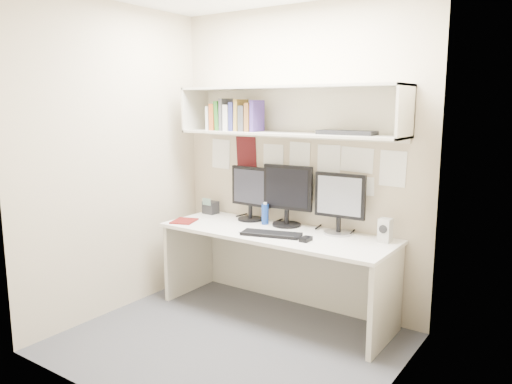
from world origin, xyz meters
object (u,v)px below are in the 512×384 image
Objects in this scene: maroon_notebook at (184,221)px; desk at (276,273)px; monitor_right at (340,201)px; keyboard at (271,234)px; desk_phone at (211,207)px; monitor_left at (251,191)px; speaker at (385,230)px; monitor_center at (287,194)px.

desk is at bearing -6.99° from maroon_notebook.
monitor_right is 1.03× the size of keyboard.
desk_phone is at bearing 166.24° from desk.
maroon_notebook is at bearing -168.03° from desk.
monitor_left is 0.98× the size of monitor_right.
monitor_right is 0.44m from speaker.
keyboard is at bearing -35.57° from monitor_left.
monitor_left is 0.39m from monitor_center.
desk is 8.63× the size of maroon_notebook.
monitor_center is 0.91m from speaker.
keyboard is 3.04× the size of desk_phone.
desk is at bearing 91.69° from keyboard.
maroon_notebook is at bearing 166.90° from keyboard.
desk is 1.00m from speaker.
keyboard is 2.07× the size of maroon_notebook.
monitor_right reaches higher than maroon_notebook.
monitor_center is 3.34× the size of desk_phone.
desk_phone is (-0.02, 0.40, 0.06)m from maroon_notebook.
desk is 0.82m from monitor_right.
monitor_right is 2.14× the size of maroon_notebook.
monitor_right is at bearing 24.69° from keyboard.
monitor_left is 1.01× the size of keyboard.
speaker is at bearing 1.69° from desk_phone.
desk is 3.78× the size of monitor_center.
monitor_center is 0.46m from keyboard.
desk is 10.88× the size of speaker.
desk_phone is at bearing 74.36° from maroon_notebook.
monitor_center reaches higher than monitor_left.
monitor_right reaches higher than desk_phone.
maroon_notebook is at bearing -135.48° from monitor_left.
monitor_right is at bearing -2.14° from maroon_notebook.
keyboard is (0.45, -0.36, -0.25)m from monitor_left.
speaker is at bearing 1.64° from monitor_left.
maroon_notebook is at bearing -158.87° from monitor_center.
monitor_left reaches higher than desk.
monitor_left is 2.10× the size of maroon_notebook.
monitor_right reaches higher than monitor_left.
monitor_right is 3.14× the size of desk_phone.
speaker reaches higher than desk_phone.
speaker is (1.28, -0.03, -0.17)m from monitor_left.
keyboard is at bearing -157.48° from speaker.
monitor_right is 1.37m from desk_phone.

